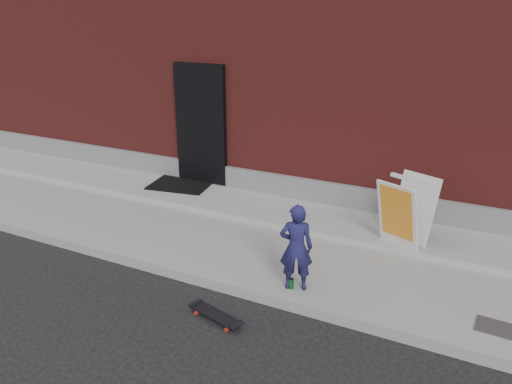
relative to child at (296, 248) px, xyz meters
The scene contains 10 objects.
ground 0.89m from the child, 143.65° to the right, with size 80.00×80.00×0.00m, color black.
sidewalk 1.41m from the child, 109.85° to the left, with size 20.00×3.00×0.15m, color gray.
apron 2.19m from the child, 101.60° to the left, with size 20.00×1.20×0.10m, color gray.
building 6.93m from the child, 93.67° to the left, with size 20.00×8.10×5.00m.
child is the anchor object (origin of this frame).
skateboard 1.26m from the child, 127.33° to the right, with size 0.75×0.36×0.08m.
pizza_sign 1.94m from the child, 59.17° to the left, with size 0.83×0.89×1.01m.
soda_can 0.50m from the child, 142.15° to the right, with size 0.07×0.07×0.13m, color #16722D.
doormat 4.08m from the child, 145.08° to the left, with size 1.11×0.90×0.03m, color black.
utility_plate 2.44m from the child, ahead, with size 0.51×0.32×0.02m, color #5E5D62.
Camera 1 is at (2.44, -4.81, 3.52)m, focal length 35.00 mm.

